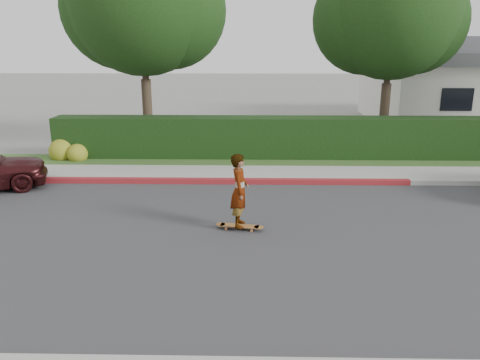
# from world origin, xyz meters

# --- Properties ---
(ground) EXTENTS (120.00, 120.00, 0.00)m
(ground) POSITION_xyz_m (0.00, 0.00, 0.00)
(ground) COLOR slate
(ground) RESTS_ON ground
(road) EXTENTS (60.00, 8.00, 0.01)m
(road) POSITION_xyz_m (0.00, 0.00, 0.01)
(road) COLOR #2D2D30
(road) RESTS_ON ground
(curb_far) EXTENTS (60.00, 0.20, 0.15)m
(curb_far) POSITION_xyz_m (0.00, 4.10, 0.07)
(curb_far) COLOR #9E9E99
(curb_far) RESTS_ON ground
(curb_red_section) EXTENTS (12.00, 0.21, 0.15)m
(curb_red_section) POSITION_xyz_m (-5.00, 4.10, 0.08)
(curb_red_section) COLOR maroon
(curb_red_section) RESTS_ON ground
(sidewalk_far) EXTENTS (60.00, 1.60, 0.12)m
(sidewalk_far) POSITION_xyz_m (0.00, 5.00, 0.06)
(sidewalk_far) COLOR gray
(sidewalk_far) RESTS_ON ground
(planting_strip) EXTENTS (60.00, 1.60, 0.10)m
(planting_strip) POSITION_xyz_m (0.00, 6.60, 0.05)
(planting_strip) COLOR #2D4C1E
(planting_strip) RESTS_ON ground
(hedge) EXTENTS (15.00, 1.00, 1.50)m
(hedge) POSITION_xyz_m (-3.00, 7.20, 0.75)
(hedge) COLOR black
(hedge) RESTS_ON ground
(flowering_shrub) EXTENTS (1.40, 1.00, 0.90)m
(flowering_shrub) POSITION_xyz_m (-10.01, 6.74, 0.33)
(flowering_shrub) COLOR #2D4C19
(flowering_shrub) RESTS_ON ground
(tree_left) EXTENTS (5.99, 5.21, 8.00)m
(tree_left) POSITION_xyz_m (-7.51, 8.69, 5.26)
(tree_left) COLOR #33261C
(tree_left) RESTS_ON ground
(tree_center) EXTENTS (5.66, 4.84, 7.44)m
(tree_center) POSITION_xyz_m (1.49, 9.19, 4.90)
(tree_center) COLOR #33261C
(tree_center) RESTS_ON ground
(house) EXTENTS (10.60, 8.60, 4.30)m
(house) POSITION_xyz_m (8.00, 16.00, 2.10)
(house) COLOR beige
(house) RESTS_ON ground
(skateboard) EXTENTS (1.07, 0.39, 0.10)m
(skateboard) POSITION_xyz_m (-3.87, 0.54, 0.09)
(skateboard) COLOR #BC6533
(skateboard) RESTS_ON ground
(skateboarder) EXTENTS (0.42, 0.61, 1.61)m
(skateboarder) POSITION_xyz_m (-3.87, 0.54, 0.91)
(skateboarder) COLOR white
(skateboarder) RESTS_ON skateboard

